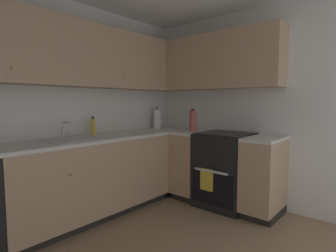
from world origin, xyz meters
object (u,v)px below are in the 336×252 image
(oven_range, at_px, (225,169))
(soap_bottle, at_px, (93,127))
(oil_bottle, at_px, (193,121))
(paper_towel_roll, at_px, (157,119))

(oven_range, relative_size, soap_bottle, 4.72)
(oven_range, relative_size, oil_bottle, 3.53)
(soap_bottle, xyz_separation_m, paper_towel_roll, (1.11, -0.02, 0.04))
(oven_range, xyz_separation_m, soap_bottle, (-1.15, 1.15, 0.55))
(oven_range, distance_m, soap_bottle, 1.72)
(oven_range, height_order, soap_bottle, soap_bottle)
(oven_range, height_order, oil_bottle, oil_bottle)
(oven_range, xyz_separation_m, paper_towel_roll, (-0.04, 1.13, 0.59))
(paper_towel_roll, relative_size, oil_bottle, 1.11)
(soap_bottle, bearing_deg, paper_towel_roll, -1.03)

